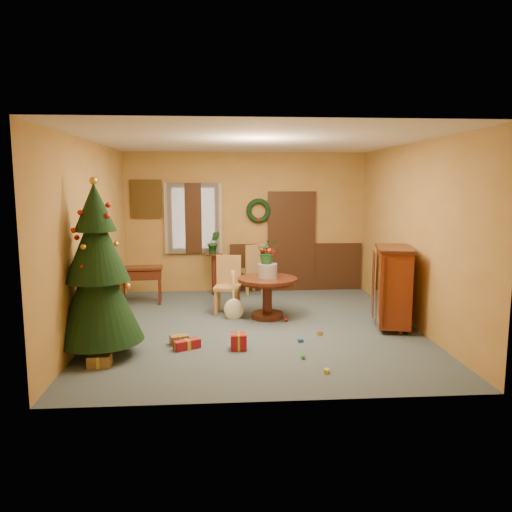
{
  "coord_description": "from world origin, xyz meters",
  "views": [
    {
      "loc": [
        -0.56,
        -7.68,
        2.27
      ],
      "look_at": [
        0.03,
        0.4,
        1.08
      ],
      "focal_mm": 35.0,
      "sensor_mm": 36.0,
      "label": 1
    }
  ],
  "objects": [
    {
      "name": "gift_d",
      "position": [
        -1.03,
        -1.0,
        0.06
      ],
      "size": [
        0.39,
        0.3,
        0.13
      ],
      "color": "maroon",
      "rests_on": "floor"
    },
    {
      "name": "toy_c",
      "position": [
        0.71,
        -2.01,
        0.03
      ],
      "size": [
        0.08,
        0.09,
        0.05
      ],
      "primitive_type": "cube",
      "rotation": [
        0.0,
        0.0,
        1.05
      ],
      "color": "gold",
      "rests_on": "floor"
    },
    {
      "name": "centerpiece_plant",
      "position": [
        0.23,
        0.53,
        1.14
      ],
      "size": [
        0.37,
        0.32,
        0.41
      ],
      "primitive_type": "imported",
      "color": "#1E4C23",
      "rests_on": "urn"
    },
    {
      "name": "stand_plant",
      "position": [
        -0.68,
        2.34,
        1.09
      ],
      "size": [
        0.29,
        0.24,
        0.46
      ],
      "primitive_type": "imported",
      "rotation": [
        0.0,
        0.0,
        0.17
      ],
      "color": "#19471E",
      "rests_on": "plant_stand"
    },
    {
      "name": "toy_d",
      "position": [
        0.52,
        0.26,
        0.03
      ],
      "size": [
        0.06,
        0.06,
        0.06
      ],
      "primitive_type": "sphere",
      "color": "red",
      "rests_on": "floor"
    },
    {
      "name": "christmas_tree",
      "position": [
        -2.15,
        -1.17,
        1.12
      ],
      "size": [
        1.14,
        1.14,
        2.35
      ],
      "color": "#382111",
      "rests_on": "floor"
    },
    {
      "name": "guitar",
      "position": [
        -0.34,
        0.51,
        0.39
      ],
      "size": [
        0.4,
        0.55,
        0.76
      ],
      "primitive_type": null,
      "rotation": [
        -0.49,
        0.0,
        0.14
      ],
      "color": "beige",
      "rests_on": "floor"
    },
    {
      "name": "writing_desk",
      "position": [
        -2.05,
        1.7,
        0.54
      ],
      "size": [
        0.83,
        0.46,
        0.71
      ],
      "color": "black",
      "rests_on": "floor"
    },
    {
      "name": "toy_b",
      "position": [
        0.51,
        -1.51,
        0.03
      ],
      "size": [
        0.06,
        0.06,
        0.06
      ],
      "primitive_type": "sphere",
      "color": "#268E35",
      "rests_on": "floor"
    },
    {
      "name": "gift_a",
      "position": [
        -2.07,
        -1.59,
        0.07
      ],
      "size": [
        0.28,
        0.21,
        0.15
      ],
      "color": "brown",
      "rests_on": "floor"
    },
    {
      "name": "room_envelope",
      "position": [
        0.21,
        2.7,
        1.12
      ],
      "size": [
        5.5,
        5.5,
        5.5
      ],
      "color": "#35444D",
      "rests_on": "ground"
    },
    {
      "name": "toy_e",
      "position": [
        0.93,
        -0.51,
        0.03
      ],
      "size": [
        0.09,
        0.08,
        0.05
      ],
      "primitive_type": "cube",
      "rotation": [
        0.0,
        0.0,
        0.52
      ],
      "color": "gold",
      "rests_on": "floor"
    },
    {
      "name": "gift_c",
      "position": [
        -1.15,
        -0.79,
        0.07
      ],
      "size": [
        0.28,
        0.24,
        0.13
      ],
      "color": "brown",
      "rests_on": "floor"
    },
    {
      "name": "plant_stand",
      "position": [
        -0.68,
        2.34,
        0.53
      ],
      "size": [
        0.33,
        0.33,
        0.86
      ],
      "color": "black",
      "rests_on": "floor"
    },
    {
      "name": "gift_b",
      "position": [
        -0.32,
        -1.06,
        0.11
      ],
      "size": [
        0.22,
        0.22,
        0.22
      ],
      "color": "maroon",
      "rests_on": "floor"
    },
    {
      "name": "urn",
      "position": [
        0.23,
        0.53,
        0.81
      ],
      "size": [
        0.33,
        0.33,
        0.24
      ],
      "primitive_type": "cylinder",
      "color": "slate",
      "rests_on": "dining_table"
    },
    {
      "name": "sideboard",
      "position": [
        2.15,
        -0.18,
        0.69
      ],
      "size": [
        0.75,
        1.1,
        1.29
      ],
      "color": "#5C150A",
      "rests_on": "floor"
    },
    {
      "name": "chair_near",
      "position": [
        -0.42,
        0.94,
        0.54
      ],
      "size": [
        0.5,
        0.5,
        1.01
      ],
      "color": "#A37941",
      "rests_on": "floor"
    },
    {
      "name": "chair_far",
      "position": [
        0.1,
        2.34,
        0.56
      ],
      "size": [
        0.61,
        0.61,
        1.05
      ],
      "color": "#A37941",
      "rests_on": "floor"
    },
    {
      "name": "toy_a",
      "position": [
        0.58,
        -0.82,
        0.03
      ],
      "size": [
        0.09,
        0.06,
        0.05
      ],
      "primitive_type": "cube",
      "rotation": [
        0.0,
        0.0,
        0.15
      ],
      "color": "#2554A0",
      "rests_on": "floor"
    },
    {
      "name": "dining_table",
      "position": [
        0.23,
        0.53,
        0.48
      ],
      "size": [
        1.01,
        1.01,
        0.69
      ],
      "color": "black",
      "rests_on": "floor"
    }
  ]
}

